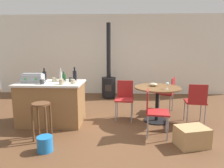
{
  "coord_description": "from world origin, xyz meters",
  "views": [
    {
      "loc": [
        0.33,
        -3.93,
        1.58
      ],
      "look_at": [
        0.14,
        0.31,
        0.82
      ],
      "focal_mm": 32.1,
      "sensor_mm": 36.0,
      "label": 1
    }
  ],
  "objects_px": {
    "wooden_stool": "(41,114)",
    "folding_chair_far": "(154,109)",
    "bottle_0": "(61,76)",
    "cup_0": "(71,79)",
    "serving_bowl": "(153,84)",
    "folding_chair_near": "(125,97)",
    "cup_4": "(73,82)",
    "plastic_bucket": "(45,144)",
    "bottle_1": "(44,75)",
    "dining_table": "(157,95)",
    "folding_chair_right": "(168,92)",
    "folding_chair_left": "(196,100)",
    "wood_stove": "(109,81)",
    "cup_1": "(42,82)",
    "toolbox": "(33,78)",
    "kitchen_island": "(52,103)",
    "wine_glass": "(167,84)",
    "bottle_2": "(75,75)",
    "cup_2": "(54,80)",
    "cup_3": "(61,82)",
    "cardboard_box": "(192,137)",
    "bottle_3": "(64,77)"
  },
  "relations": [
    {
      "from": "wooden_stool",
      "to": "folding_chair_far",
      "type": "bearing_deg",
      "value": 6.63
    },
    {
      "from": "bottle_0",
      "to": "cup_0",
      "type": "height_order",
      "value": "bottle_0"
    },
    {
      "from": "serving_bowl",
      "to": "folding_chair_near",
      "type": "bearing_deg",
      "value": 177.04
    },
    {
      "from": "cup_4",
      "to": "folding_chair_near",
      "type": "bearing_deg",
      "value": 26.41
    },
    {
      "from": "plastic_bucket",
      "to": "cup_0",
      "type": "bearing_deg",
      "value": 84.17
    },
    {
      "from": "wooden_stool",
      "to": "bottle_1",
      "type": "xyz_separation_m",
      "value": [
        -0.31,
        1.05,
        0.52
      ]
    },
    {
      "from": "dining_table",
      "to": "cup_0",
      "type": "distance_m",
      "value": 1.87
    },
    {
      "from": "folding_chair_near",
      "to": "serving_bowl",
      "type": "bearing_deg",
      "value": -2.96
    },
    {
      "from": "folding_chair_right",
      "to": "cup_4",
      "type": "height_order",
      "value": "cup_4"
    },
    {
      "from": "bottle_1",
      "to": "cup_4",
      "type": "relative_size",
      "value": 2.29
    },
    {
      "from": "folding_chair_left",
      "to": "wood_stove",
      "type": "xyz_separation_m",
      "value": [
        -1.94,
        2.23,
        0.03
      ]
    },
    {
      "from": "folding_chair_near",
      "to": "cup_1",
      "type": "xyz_separation_m",
      "value": [
        -1.64,
        -0.56,
        0.42
      ]
    },
    {
      "from": "toolbox",
      "to": "serving_bowl",
      "type": "distance_m",
      "value": 2.55
    },
    {
      "from": "folding_chair_right",
      "to": "plastic_bucket",
      "type": "height_order",
      "value": "folding_chair_right"
    },
    {
      "from": "folding_chair_far",
      "to": "cup_4",
      "type": "distance_m",
      "value": 1.65
    },
    {
      "from": "kitchen_island",
      "to": "plastic_bucket",
      "type": "xyz_separation_m",
      "value": [
        0.29,
        -1.2,
        -0.33
      ]
    },
    {
      "from": "kitchen_island",
      "to": "cup_4",
      "type": "xyz_separation_m",
      "value": [
        0.51,
        -0.18,
        0.49
      ]
    },
    {
      "from": "wooden_stool",
      "to": "bottle_1",
      "type": "relative_size",
      "value": 2.45
    },
    {
      "from": "folding_chair_left",
      "to": "bottle_0",
      "type": "height_order",
      "value": "bottle_0"
    },
    {
      "from": "wine_glass",
      "to": "serving_bowl",
      "type": "distance_m",
      "value": 0.41
    },
    {
      "from": "bottle_2",
      "to": "cup_2",
      "type": "distance_m",
      "value": 0.44
    },
    {
      "from": "cup_2",
      "to": "cup_3",
      "type": "bearing_deg",
      "value": -52.47
    },
    {
      "from": "dining_table",
      "to": "folding_chair_right",
      "type": "distance_m",
      "value": 0.76
    },
    {
      "from": "folding_chair_right",
      "to": "toolbox",
      "type": "relative_size",
      "value": 2.05
    },
    {
      "from": "wooden_stool",
      "to": "toolbox",
      "type": "xyz_separation_m",
      "value": [
        -0.43,
        0.72,
        0.51
      ]
    },
    {
      "from": "cup_2",
      "to": "cup_3",
      "type": "xyz_separation_m",
      "value": [
        0.25,
        -0.33,
        0.01
      ]
    },
    {
      "from": "cup_0",
      "to": "cup_3",
      "type": "relative_size",
      "value": 0.88
    },
    {
      "from": "plastic_bucket",
      "to": "wood_stove",
      "type": "bearing_deg",
      "value": 77.16
    },
    {
      "from": "serving_bowl",
      "to": "bottle_0",
      "type": "bearing_deg",
      "value": -174.33
    },
    {
      "from": "cup_0",
      "to": "folding_chair_left",
      "type": "bearing_deg",
      "value": -0.55
    },
    {
      "from": "bottle_2",
      "to": "plastic_bucket",
      "type": "relative_size",
      "value": 1.24
    },
    {
      "from": "folding_chair_far",
      "to": "plastic_bucket",
      "type": "bearing_deg",
      "value": -159.91
    },
    {
      "from": "wine_glass",
      "to": "cardboard_box",
      "type": "bearing_deg",
      "value": -75.75
    },
    {
      "from": "kitchen_island",
      "to": "folding_chair_far",
      "type": "height_order",
      "value": "kitchen_island"
    },
    {
      "from": "folding_chair_right",
      "to": "wood_stove",
      "type": "bearing_deg",
      "value": 138.13
    },
    {
      "from": "cup_3",
      "to": "wood_stove",
      "type": "bearing_deg",
      "value": 72.78
    },
    {
      "from": "wooden_stool",
      "to": "bottle_3",
      "type": "distance_m",
      "value": 1.1
    },
    {
      "from": "wood_stove",
      "to": "folding_chair_near",
      "type": "bearing_deg",
      "value": -76.05
    },
    {
      "from": "bottle_0",
      "to": "cup_4",
      "type": "relative_size",
      "value": 2.42
    },
    {
      "from": "bottle_3",
      "to": "cup_2",
      "type": "xyz_separation_m",
      "value": [
        -0.18,
        -0.12,
        -0.04
      ]
    },
    {
      "from": "folding_chair_left",
      "to": "serving_bowl",
      "type": "height_order",
      "value": "folding_chair_left"
    },
    {
      "from": "folding_chair_right",
      "to": "folding_chair_far",
      "type": "bearing_deg",
      "value": -111.87
    },
    {
      "from": "folding_chair_far",
      "to": "cup_3",
      "type": "distance_m",
      "value": 1.84
    },
    {
      "from": "bottle_0",
      "to": "cup_3",
      "type": "xyz_separation_m",
      "value": [
        0.11,
        -0.35,
        -0.06
      ]
    },
    {
      "from": "folding_chair_near",
      "to": "cup_0",
      "type": "distance_m",
      "value": 1.25
    },
    {
      "from": "kitchen_island",
      "to": "plastic_bucket",
      "type": "bearing_deg",
      "value": -76.45
    },
    {
      "from": "serving_bowl",
      "to": "kitchen_island",
      "type": "bearing_deg",
      "value": -172.04
    },
    {
      "from": "folding_chair_near",
      "to": "bottle_2",
      "type": "relative_size",
      "value": 2.9
    },
    {
      "from": "kitchen_island",
      "to": "cup_2",
      "type": "distance_m",
      "value": 0.49
    },
    {
      "from": "plastic_bucket",
      "to": "cup_4",
      "type": "bearing_deg",
      "value": 77.63
    }
  ]
}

